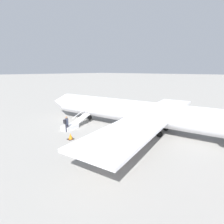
% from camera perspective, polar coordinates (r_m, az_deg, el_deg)
% --- Properties ---
extents(ground_plane, '(600.00, 600.00, 0.00)m').
position_cam_1_polar(ground_plane, '(20.19, 9.79, -5.74)').
color(ground_plane, gray).
extents(airplane_main, '(29.70, 22.69, 6.72)m').
position_cam_1_polar(airplane_main, '(19.30, 12.56, -0.54)').
color(airplane_main, silver).
rests_on(airplane_main, ground).
extents(boarding_stairs, '(1.65, 4.12, 1.68)m').
position_cam_1_polar(boarding_stairs, '(20.83, -12.77, -4.20)').
color(boarding_stairs, silver).
rests_on(boarding_stairs, ground).
extents(passenger, '(0.37, 0.56, 1.74)m').
position_cam_1_polar(passenger, '(19.59, -14.65, -3.50)').
color(passenger, '#23232D').
rests_on(passenger, ground).
extents(traffic_cone_near_stairs, '(0.56, 0.56, 0.61)m').
position_cam_1_polar(traffic_cone_near_stairs, '(17.67, -13.40, -7.77)').
color(traffic_cone_near_stairs, black).
rests_on(traffic_cone_near_stairs, ground).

